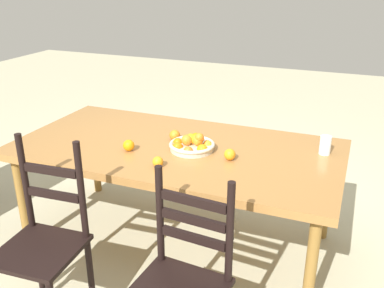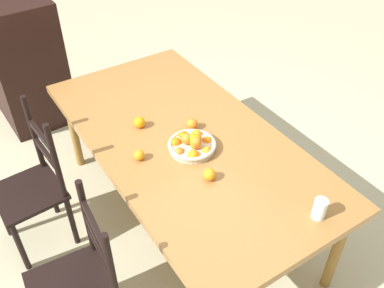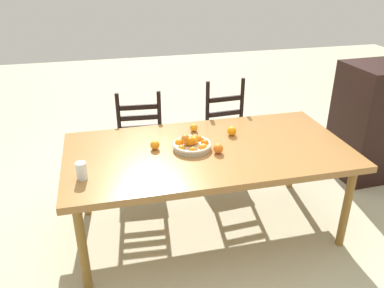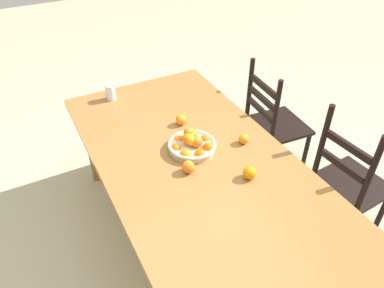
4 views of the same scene
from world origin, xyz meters
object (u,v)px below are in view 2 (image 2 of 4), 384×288
chair_near_window (34,189)px  fruit_bowl (192,144)px  orange_loose_1 (192,124)px  dining_table (185,144)px  orange_loose_2 (140,122)px  cabinet (24,62)px  orange_loose_3 (139,155)px  drinking_glass (320,209)px  chair_by_cabinet (80,283)px  orange_loose_0 (210,175)px

chair_near_window → fruit_bowl: (-0.48, -0.87, 0.31)m
fruit_bowl → orange_loose_1: (0.17, -0.11, -0.00)m
dining_table → orange_loose_2: (0.25, 0.18, 0.09)m
cabinet → fruit_bowl: 2.02m
fruit_bowl → orange_loose_1: fruit_bowl is taller
orange_loose_3 → cabinet: bearing=5.5°
fruit_bowl → chair_near_window: bearing=60.8°
orange_loose_2 → orange_loose_3: (-0.27, 0.15, -0.00)m
fruit_bowl → drinking_glass: bearing=-162.4°
orange_loose_1 → drinking_glass: bearing=-171.8°
chair_near_window → cabinet: bearing=161.5°
chair_by_cabinet → orange_loose_0: (0.03, -0.81, 0.32)m
dining_table → orange_loose_0: bearing=168.0°
drinking_glass → orange_loose_1: bearing=8.2°
fruit_bowl → orange_loose_0: fruit_bowl is taller
dining_table → cabinet: cabinet is taller
orange_loose_3 → drinking_glass: size_ratio=0.55×
orange_loose_1 → orange_loose_2: (0.20, 0.27, 0.00)m
orange_loose_0 → drinking_glass: 0.60m
chair_near_window → dining_table: bearing=63.8°
chair_by_cabinet → orange_loose_2: bearing=137.2°
chair_by_cabinet → orange_loose_2: chair_by_cabinet is taller
chair_by_cabinet → orange_loose_3: chair_by_cabinet is taller
fruit_bowl → orange_loose_2: fruit_bowl is taller
chair_near_window → drinking_glass: (-1.27, -1.12, 0.33)m
orange_loose_2 → orange_loose_0: bearing=-170.8°
chair_near_window → orange_loose_1: 1.07m
fruit_bowl → orange_loose_3: (0.09, 0.31, -0.01)m
chair_near_window → fruit_bowl: bearing=57.0°
chair_near_window → orange_loose_3: chair_near_window is taller
orange_loose_0 → orange_loose_1: (0.44, -0.17, 0.00)m
chair_by_cabinet → orange_loose_3: size_ratio=15.08×
chair_by_cabinet → fruit_bowl: bearing=113.1°
drinking_glass → orange_loose_0: bearing=30.6°
chair_near_window → orange_loose_3: bearing=51.0°
orange_loose_0 → fruit_bowl: bearing=-12.2°
fruit_bowl → orange_loose_1: 0.20m
chair_near_window → drinking_glass: size_ratio=8.72×
dining_table → chair_by_cabinet: size_ratio=2.20×
dining_table → fruit_bowl: size_ratio=7.22×
cabinet → orange_loose_3: (-1.86, -0.18, 0.20)m
orange_loose_2 → drinking_glass: size_ratio=0.63×
orange_loose_1 → chair_by_cabinet: bearing=115.3°
cabinet → chair_near_window: bearing=163.1°
orange_loose_1 → fruit_bowl: bearing=146.6°
orange_loose_3 → orange_loose_0: bearing=-145.1°
chair_by_cabinet → orange_loose_1: chair_by_cabinet is taller
fruit_bowl → orange_loose_0: size_ratio=4.16×
orange_loose_0 → orange_loose_2: (0.63, 0.10, 0.00)m
dining_table → orange_loose_2: 0.32m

